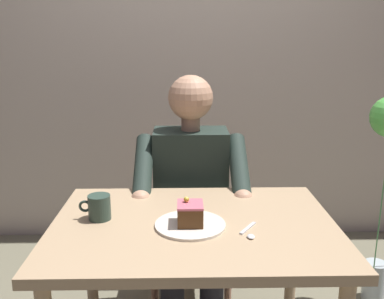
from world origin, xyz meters
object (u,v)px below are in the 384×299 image
dining_table (194,246)px  seated_person (191,198)px  dessert_spoon (249,233)px  chair (190,211)px  coffee_cup (99,207)px  cake_slice (190,213)px

dining_table → seated_person: seated_person is taller
seated_person → dessert_spoon: size_ratio=9.01×
chair → coffee_cup: 0.78m
dessert_spoon → dining_table: bearing=-27.0°
seated_person → coffee_cup: 0.60m
cake_slice → dessert_spoon: bearing=162.0°
chair → dessert_spoon: size_ratio=6.66×
cake_slice → chair: bearing=-91.1°
coffee_cup → dessert_spoon: coffee_cup is taller
cake_slice → dessert_spoon: cake_slice is taller
dining_table → cake_slice: bearing=66.4°
chair → cake_slice: size_ratio=8.92×
dining_table → coffee_cup: coffee_cup is taller
seated_person → cake_slice: bearing=88.6°
dining_table → chair: bearing=-90.0°
cake_slice → coffee_cup: size_ratio=0.87×
seated_person → coffee_cup: bearing=52.8°
seated_person → chair: bearing=-90.0°
seated_person → dining_table: bearing=90.0°
dessert_spoon → coffee_cup: bearing=-14.2°
dining_table → seated_person: 0.50m
dining_table → seated_person: (0.00, -0.50, -0.00)m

